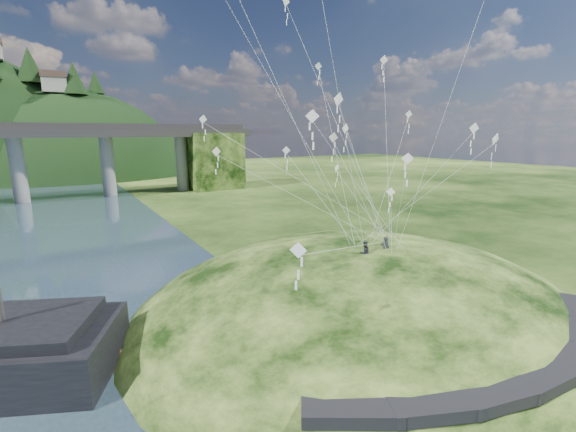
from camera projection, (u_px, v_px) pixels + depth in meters
ground at (283, 352)px, 23.74m from camera, size 320.00×320.00×0.00m
grass_hill at (359, 327)px, 29.81m from camera, size 36.00×32.00×13.00m
footpath at (514, 364)px, 18.98m from camera, size 22.29×5.84×0.83m
wooden_dock at (127, 343)px, 23.95m from camera, size 13.42×5.12×0.95m
kite_flyers at (372, 240)px, 27.18m from camera, size 2.85×0.74×1.72m
kite_swarm at (334, 101)px, 28.44m from camera, size 21.16×17.65×20.81m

